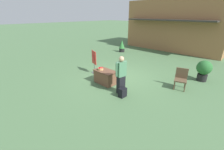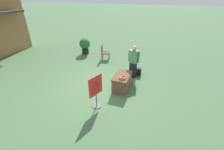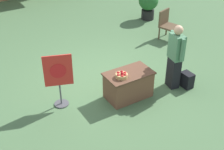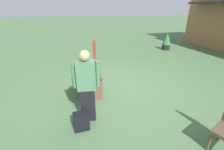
{
  "view_description": "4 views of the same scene",
  "coord_description": "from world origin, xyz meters",
  "px_view_note": "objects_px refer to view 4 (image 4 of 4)",
  "views": [
    {
      "loc": [
        5.4,
        -5.99,
        3.44
      ],
      "look_at": [
        0.66,
        -1.13,
        0.66
      ],
      "focal_mm": 24.0,
      "sensor_mm": 36.0,
      "label": 1
    },
    {
      "loc": [
        -5.74,
        -2.66,
        4.04
      ],
      "look_at": [
        0.26,
        -0.47,
        0.53
      ],
      "focal_mm": 24.0,
      "sensor_mm": 36.0,
      "label": 2
    },
    {
      "loc": [
        -3.66,
        -6.38,
        4.76
      ],
      "look_at": [
        -0.46,
        -1.14,
        0.88
      ],
      "focal_mm": 50.0,
      "sensor_mm": 36.0,
      "label": 3
    },
    {
      "loc": [
        4.42,
        -1.67,
        2.53
      ],
      "look_at": [
        0.28,
        -0.29,
        0.61
      ],
      "focal_mm": 24.0,
      "sensor_mm": 36.0,
      "label": 4
    }
  ],
  "objects_px": {
    "poster_board": "(94,55)",
    "apple_basket": "(83,68)",
    "person_visitor": "(87,87)",
    "potted_plant_far_right": "(167,41)",
    "backpack": "(81,121)",
    "display_table": "(88,83)"
  },
  "relations": [
    {
      "from": "person_visitor",
      "to": "poster_board",
      "type": "distance_m",
      "value": 2.99
    },
    {
      "from": "apple_basket",
      "to": "backpack",
      "type": "height_order",
      "value": "apple_basket"
    },
    {
      "from": "apple_basket",
      "to": "poster_board",
      "type": "relative_size",
      "value": 0.21
    },
    {
      "from": "poster_board",
      "to": "apple_basket",
      "type": "bearing_deg",
      "value": 83.05
    },
    {
      "from": "display_table",
      "to": "backpack",
      "type": "bearing_deg",
      "value": -15.6
    },
    {
      "from": "apple_basket",
      "to": "potted_plant_far_right",
      "type": "relative_size",
      "value": 0.26
    },
    {
      "from": "poster_board",
      "to": "backpack",
      "type": "bearing_deg",
      "value": 91.6
    },
    {
      "from": "backpack",
      "to": "potted_plant_far_right",
      "type": "height_order",
      "value": "potted_plant_far_right"
    },
    {
      "from": "person_visitor",
      "to": "display_table",
      "type": "bearing_deg",
      "value": -0.0
    },
    {
      "from": "backpack",
      "to": "poster_board",
      "type": "bearing_deg",
      "value": 162.22
    },
    {
      "from": "apple_basket",
      "to": "display_table",
      "type": "bearing_deg",
      "value": 17.42
    },
    {
      "from": "display_table",
      "to": "person_visitor",
      "type": "bearing_deg",
      "value": -9.68
    },
    {
      "from": "person_visitor",
      "to": "potted_plant_far_right",
      "type": "height_order",
      "value": "person_visitor"
    },
    {
      "from": "apple_basket",
      "to": "poster_board",
      "type": "bearing_deg",
      "value": 153.67
    },
    {
      "from": "poster_board",
      "to": "potted_plant_far_right",
      "type": "bearing_deg",
      "value": -136.49
    },
    {
      "from": "apple_basket",
      "to": "person_visitor",
      "type": "distance_m",
      "value": 1.56
    },
    {
      "from": "person_visitor",
      "to": "apple_basket",
      "type": "bearing_deg",
      "value": 4.66
    },
    {
      "from": "apple_basket",
      "to": "person_visitor",
      "type": "bearing_deg",
      "value": -5.02
    },
    {
      "from": "display_table",
      "to": "apple_basket",
      "type": "height_order",
      "value": "apple_basket"
    },
    {
      "from": "backpack",
      "to": "display_table",
      "type": "bearing_deg",
      "value": 164.4
    },
    {
      "from": "poster_board",
      "to": "potted_plant_far_right",
      "type": "xyz_separation_m",
      "value": [
        -2.43,
        5.44,
        -0.21
      ]
    },
    {
      "from": "potted_plant_far_right",
      "to": "display_table",
      "type": "bearing_deg",
      "value": -56.14
    }
  ]
}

